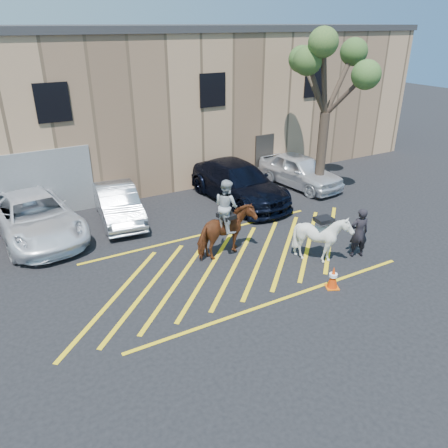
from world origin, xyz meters
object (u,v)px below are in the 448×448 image
car_white_pickup (35,217)px  car_silver_sedan (118,204)px  car_blue_suv (238,182)px  handler (359,233)px  tree (329,67)px  car_white_suv (300,171)px  saddled_white (322,238)px  traffic_cone (333,277)px  mounted_bay (226,226)px

car_white_pickup → car_silver_sedan: bearing=-7.3°
car_blue_suv → handler: (0.90, -6.55, 0.04)m
car_silver_sedan → car_blue_suv: car_blue_suv is taller
car_white_pickup → tree: bearing=-14.3°
car_white_suv → handler: size_ratio=2.59×
car_white_suv → saddled_white: (-4.09, -6.36, 0.08)m
traffic_cone → tree: 9.84m
traffic_cone → saddled_white: bearing=62.3°
saddled_white → traffic_cone: (-0.77, -1.48, -0.51)m
saddled_white → car_white_suv: bearing=57.3°
mounted_bay → tree: tree is taller
car_white_suv → car_white_pickup: bearing=170.8°
car_white_pickup → mounted_bay: bearing=-48.0°
car_silver_sedan → handler: bearing=-41.8°
handler → traffic_cone: 2.45m
car_white_pickup → traffic_cone: bearing=-55.0°
car_blue_suv → traffic_cone: car_blue_suv is taller
handler → car_white_pickup: bearing=-18.2°
car_white_pickup → traffic_cone: (7.35, -8.20, -0.44)m
handler → saddled_white: size_ratio=1.03×
tree → car_white_pickup: bearing=172.6°
car_silver_sedan → saddled_white: bearing=-47.0°
car_blue_suv → handler: size_ratio=3.30×
car_white_pickup → handler: (9.46, -7.07, 0.09)m
car_blue_suv → mounted_bay: size_ratio=2.12×
car_silver_sedan → handler: size_ratio=2.43×
saddled_white → tree: bearing=50.4°
car_white_suv → traffic_cone: car_white_suv is taller
car_silver_sedan → tree: tree is taller
car_silver_sedan → saddled_white: (4.97, -6.70, 0.15)m
car_silver_sedan → car_blue_suv: 5.43m
traffic_cone → car_silver_sedan: bearing=117.1°
car_blue_suv → saddled_white: 6.21m
car_silver_sedan → saddled_white: 8.34m
car_blue_suv → mounted_bay: 5.28m
car_blue_suv → car_white_suv: size_ratio=1.27×
car_silver_sedan → handler: handler is taller
car_white_suv → car_silver_sedan: bearing=170.4°
traffic_cone → tree: size_ratio=0.10×
car_silver_sedan → car_white_suv: bearing=4.3°
mounted_bay → tree: size_ratio=0.38×
car_silver_sedan → saddled_white: saddled_white is taller
handler → tree: (2.89, 5.46, 4.80)m
tree → car_white_suv: bearing=96.2°
car_blue_suv → saddled_white: (-0.44, -6.20, 0.02)m
car_silver_sedan → tree: size_ratio=0.60×
car_white_pickup → traffic_cone: size_ratio=7.92×
car_blue_suv → handler: handler is taller
mounted_bay → saddled_white: (2.61, -1.90, -0.25)m
car_silver_sedan → car_blue_suv: (5.41, -0.50, 0.14)m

